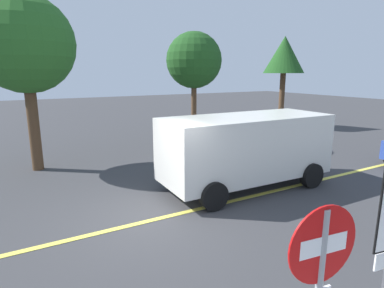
% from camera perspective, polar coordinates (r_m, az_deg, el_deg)
% --- Properties ---
extents(ground_plane, '(80.00, 80.00, 0.00)m').
position_cam_1_polar(ground_plane, '(8.00, -5.65, -13.07)').
color(ground_plane, '#38383A').
extents(lane_marking_centre, '(28.00, 0.16, 0.01)m').
position_cam_1_polar(lane_marking_centre, '(9.49, 11.34, -8.96)').
color(lane_marking_centre, '#E0D14C').
extents(stop_sign, '(0.76, 0.12, 2.34)m').
position_cam_1_polar(stop_sign, '(3.40, 21.79, -21.69)').
color(stop_sign, gray).
rests_on(stop_sign, ground_plane).
extents(white_van, '(5.24, 2.35, 2.20)m').
position_cam_1_polar(white_van, '(9.77, 9.53, -0.52)').
color(white_van, silver).
rests_on(white_van, ground_plane).
extents(tree_left_verge, '(2.49, 2.49, 5.24)m').
position_cam_1_polar(tree_left_verge, '(14.71, 0.35, 14.61)').
color(tree_left_verge, '#513823').
rests_on(tree_left_verge, ground_plane).
extents(tree_centre_verge, '(2.50, 2.50, 5.64)m').
position_cam_1_polar(tree_centre_verge, '(21.23, 16.13, 14.85)').
color(tree_centre_verge, '#513823').
rests_on(tree_centre_verge, ground_plane).
extents(tree_right_verge, '(3.30, 3.30, 6.05)m').
position_cam_1_polar(tree_right_verge, '(12.56, -27.65, 15.36)').
color(tree_right_verge, '#513823').
rests_on(tree_right_verge, ground_plane).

